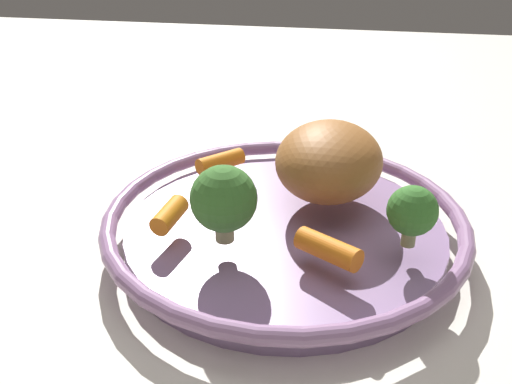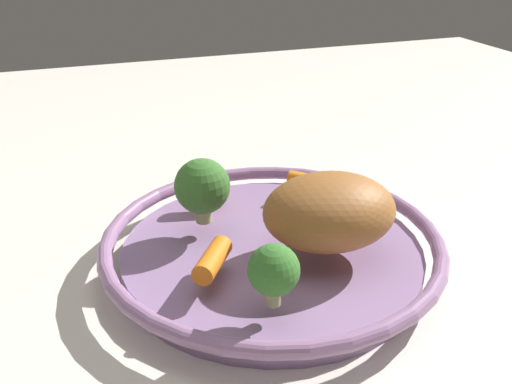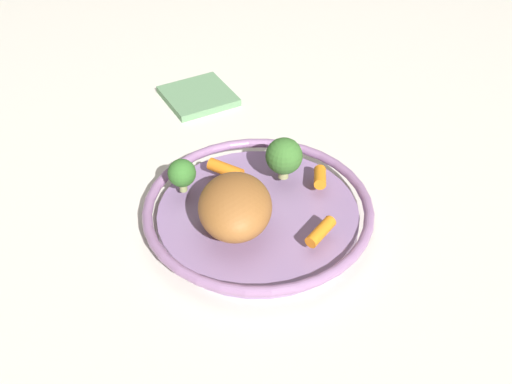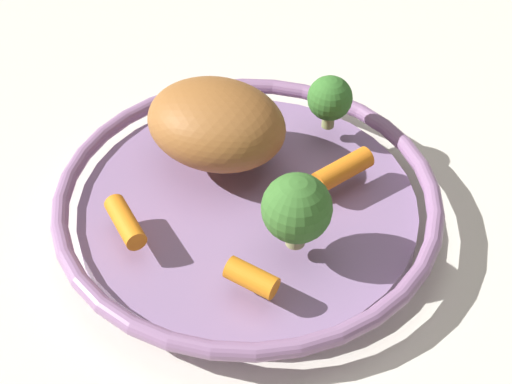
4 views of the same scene
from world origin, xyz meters
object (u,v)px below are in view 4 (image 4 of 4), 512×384
(baby_carrot_right, at_px, (252,278))
(baby_carrot_near_rim, at_px, (343,170))
(roast_chicken_piece, at_px, (216,124))
(broccoli_floret_small, at_px, (297,209))
(broccoli_floret_large, at_px, (330,99))
(baby_carrot_back, at_px, (125,222))
(serving_bowl, at_px, (248,205))

(baby_carrot_right, relative_size, baby_carrot_near_rim, 0.72)
(roast_chicken_piece, xyz_separation_m, baby_carrot_near_rim, (-0.12, -0.01, -0.03))
(roast_chicken_piece, height_order, broccoli_floret_small, roast_chicken_piece)
(baby_carrot_right, relative_size, broccoli_floret_large, 0.76)
(broccoli_floret_large, bearing_deg, baby_carrot_right, 89.89)
(baby_carrot_near_rim, distance_m, broccoli_floret_small, 0.10)
(broccoli_floret_small, bearing_deg, baby_carrot_back, 13.81)
(serving_bowl, xyz_separation_m, broccoli_floret_small, (-0.06, 0.05, 0.06))
(serving_bowl, height_order, roast_chicken_piece, roast_chicken_piece)
(baby_carrot_right, xyz_separation_m, broccoli_floret_large, (-0.00, -0.21, 0.02))
(roast_chicken_piece, bearing_deg, broccoli_floret_small, 141.15)
(serving_bowl, height_order, baby_carrot_back, baby_carrot_back)
(roast_chicken_piece, distance_m, broccoli_floret_small, 0.13)
(roast_chicken_piece, bearing_deg, serving_bowl, 139.82)
(broccoli_floret_large, height_order, broccoli_floret_small, broccoli_floret_small)
(baby_carrot_back, height_order, broccoli_floret_large, broccoli_floret_large)
(baby_carrot_right, bearing_deg, broccoli_floret_large, -90.11)
(roast_chicken_piece, relative_size, broccoli_floret_large, 2.35)
(baby_carrot_right, bearing_deg, broccoli_floret_small, -108.27)
(baby_carrot_right, height_order, broccoli_floret_large, broccoli_floret_large)
(roast_chicken_piece, relative_size, baby_carrot_near_rim, 2.25)
(baby_carrot_near_rim, bearing_deg, broccoli_floret_large, -63.80)
(serving_bowl, xyz_separation_m, baby_carrot_right, (-0.04, 0.10, 0.03))
(roast_chicken_piece, bearing_deg, baby_carrot_right, 121.62)
(broccoli_floret_large, bearing_deg, baby_carrot_near_rim, 116.20)
(roast_chicken_piece, distance_m, broccoli_floret_large, 0.11)
(broccoli_floret_small, bearing_deg, baby_carrot_near_rim, -99.58)
(baby_carrot_near_rim, relative_size, broccoli_floret_small, 0.83)
(baby_carrot_near_rim, xyz_separation_m, broccoli_floret_large, (0.03, -0.07, 0.02))
(serving_bowl, height_order, broccoli_floret_small, broccoli_floret_small)
(serving_bowl, xyz_separation_m, roast_chicken_piece, (0.04, -0.04, 0.05))
(baby_carrot_back, relative_size, broccoli_floret_large, 0.98)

